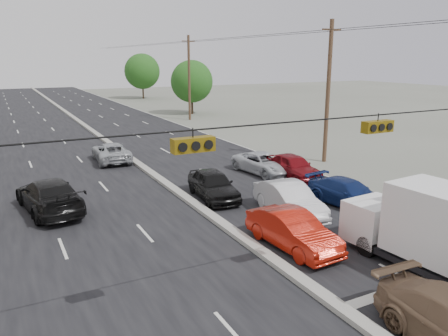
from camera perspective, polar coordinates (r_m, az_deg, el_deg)
The scene contains 17 objects.
ground at distance 14.69m, azimuth 13.38°, elevation -16.68°, with size 200.00×200.00×0.00m, color #606356.
road_surface at distance 40.93m, azimuth -15.09°, elevation 3.27°, with size 20.00×160.00×0.02m, color black.
center_median at distance 40.91m, azimuth -15.10°, elevation 3.41°, with size 0.50×160.00×0.20m, color gray.
utility_pole_right_b at distance 32.25m, azimuth 13.43°, elevation 9.70°, with size 1.60×0.30×10.00m.
utility_pole_right_c at distance 53.68m, azimuth -4.58°, elevation 11.71°, with size 1.60×0.30×10.00m.
traffic_signals at distance 13.78m, azimuth 19.13°, elevation 5.28°, with size 25.00×0.30×0.54m.
tree_right_mid at distance 59.29m, azimuth -4.23°, elevation 11.21°, with size 5.60×5.60×7.14m.
tree_right_far at distance 83.08m, azimuth -10.64°, elevation 12.30°, with size 6.40×6.40×8.16m.
box_truck at distance 17.01m, azimuth 26.13°, elevation -7.33°, with size 2.60×6.36×3.16m.
red_sedan at distance 17.78m, azimuth 8.95°, elevation -8.11°, with size 1.57×4.51×1.49m, color #A8170A.
queue_car_a at distance 23.57m, azimuth -1.42°, elevation -2.21°, with size 1.83×4.54×1.55m, color black.
queue_car_b at distance 21.31m, azimuth 8.51°, elevation -4.16°, with size 1.65×4.74×1.56m, color silver.
queue_car_c at distance 28.81m, azimuth 5.24°, elevation 0.59°, with size 2.23×4.84×1.35m, color #BABEC3.
queue_car_d at distance 23.30m, azimuth 15.92°, elevation -3.22°, with size 1.90×4.68×1.36m, color navy.
queue_car_e at distance 27.80m, azimuth 9.04°, elevation 0.16°, with size 1.82×4.52×1.54m, color maroon.
oncoming_near at distance 23.24m, azimuth -21.88°, elevation -3.37°, with size 2.32×5.70×1.65m, color black.
oncoming_far at distance 33.08m, azimuth -14.53°, elevation 2.00°, with size 2.30×4.99×1.39m, color #A3A7AA.
Camera 1 is at (-8.55, -9.33, 7.46)m, focal length 35.00 mm.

